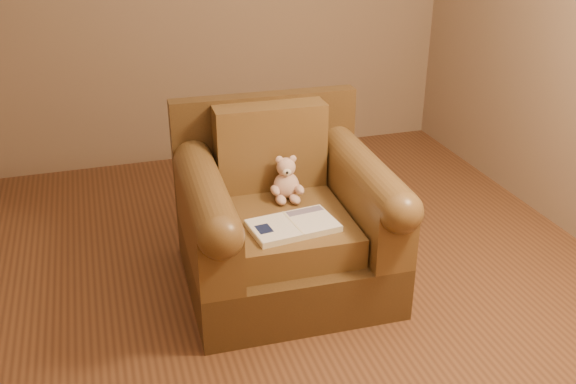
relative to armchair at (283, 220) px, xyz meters
name	(u,v)px	position (x,y,z in m)	size (l,w,h in m)	color
floor	(263,293)	(-0.15, -0.12, -0.36)	(4.00, 4.00, 0.00)	brown
armchair	(283,220)	(0.00, 0.00, 0.00)	(1.07, 1.02, 0.94)	#493218
teddy_bear	(286,182)	(0.05, 0.09, 0.18)	(0.17, 0.20, 0.24)	#D8AC97
guidebook	(293,226)	(-0.02, -0.25, 0.10)	(0.45, 0.30, 0.03)	beige
side_table	(315,161)	(0.50, 0.92, -0.09)	(0.36, 0.36, 0.50)	#B89232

